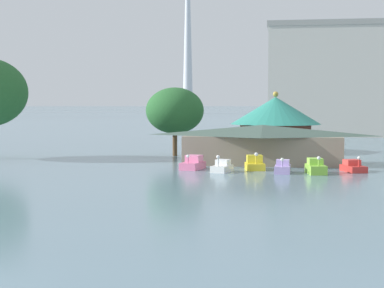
{
  "coord_description": "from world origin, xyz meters",
  "views": [
    {
      "loc": [
        12.27,
        -19.05,
        6.37
      ],
      "look_at": [
        5.01,
        26.99,
        3.22
      ],
      "focal_mm": 58.1,
      "sensor_mm": 36.0,
      "label": 1
    }
  ],
  "objects_px": {
    "pedal_boat_lime": "(316,167)",
    "green_roof_pavilion": "(275,121)",
    "pedal_boat_white": "(222,167)",
    "shoreline_tree_mid": "(175,111)",
    "pedal_boat_pink": "(193,164)",
    "distant_broadcast_tower": "(188,2)",
    "background_building_block": "(341,80)",
    "pedal_boat_lavender": "(283,168)",
    "pedal_boat_red": "(353,167)",
    "pedal_boat_yellow": "(255,164)",
    "boathouse": "(263,143)"
  },
  "relations": [
    {
      "from": "pedal_boat_lavender",
      "to": "green_roof_pavilion",
      "type": "bearing_deg",
      "value": -175.08
    },
    {
      "from": "pedal_boat_white",
      "to": "pedal_boat_red",
      "type": "distance_m",
      "value": 12.04
    },
    {
      "from": "background_building_block",
      "to": "green_roof_pavilion",
      "type": "bearing_deg",
      "value": -105.31
    },
    {
      "from": "pedal_boat_lavender",
      "to": "green_roof_pavilion",
      "type": "xyz_separation_m",
      "value": [
        -1.23,
        23.8,
        3.46
      ]
    },
    {
      "from": "pedal_boat_yellow",
      "to": "pedal_boat_lime",
      "type": "xyz_separation_m",
      "value": [
        5.55,
        -2.28,
        0.01
      ]
    },
    {
      "from": "pedal_boat_white",
      "to": "pedal_boat_lime",
      "type": "relative_size",
      "value": 0.84
    },
    {
      "from": "pedal_boat_yellow",
      "to": "distant_broadcast_tower",
      "type": "xyz_separation_m",
      "value": [
        -52.81,
        282.03,
        60.56
      ]
    },
    {
      "from": "shoreline_tree_mid",
      "to": "background_building_block",
      "type": "relative_size",
      "value": 0.29
    },
    {
      "from": "pedal_boat_red",
      "to": "background_building_block",
      "type": "distance_m",
      "value": 64.58
    },
    {
      "from": "pedal_boat_white",
      "to": "green_roof_pavilion",
      "type": "bearing_deg",
      "value": -174.88
    },
    {
      "from": "pedal_boat_yellow",
      "to": "pedal_boat_red",
      "type": "distance_m",
      "value": 9.0
    },
    {
      "from": "pedal_boat_yellow",
      "to": "pedal_boat_lavender",
      "type": "height_order",
      "value": "pedal_boat_yellow"
    },
    {
      "from": "pedal_boat_lime",
      "to": "boathouse",
      "type": "height_order",
      "value": "boathouse"
    },
    {
      "from": "pedal_boat_lavender",
      "to": "background_building_block",
      "type": "bearing_deg",
      "value": 173.1
    },
    {
      "from": "pedal_boat_pink",
      "to": "distant_broadcast_tower",
      "type": "bearing_deg",
      "value": -157.29
    },
    {
      "from": "pedal_boat_red",
      "to": "distant_broadcast_tower",
      "type": "xyz_separation_m",
      "value": [
        -61.81,
        282.19,
        60.67
      ]
    },
    {
      "from": "pedal_boat_white",
      "to": "shoreline_tree_mid",
      "type": "bearing_deg",
      "value": -140.19
    },
    {
      "from": "pedal_boat_pink",
      "to": "pedal_boat_red",
      "type": "distance_m",
      "value": 14.84
    },
    {
      "from": "green_roof_pavilion",
      "to": "background_building_block",
      "type": "xyz_separation_m",
      "value": [
        11.49,
        41.94,
        6.7
      ]
    },
    {
      "from": "green_roof_pavilion",
      "to": "pedal_boat_lime",
      "type": "bearing_deg",
      "value": -80.12
    },
    {
      "from": "pedal_boat_pink",
      "to": "background_building_block",
      "type": "bearing_deg",
      "value": 176.92
    },
    {
      "from": "pedal_boat_yellow",
      "to": "distant_broadcast_tower",
      "type": "relative_size",
      "value": 0.02
    },
    {
      "from": "pedal_boat_red",
      "to": "distant_broadcast_tower",
      "type": "distance_m",
      "value": 295.18
    },
    {
      "from": "background_building_block",
      "to": "pedal_boat_lavender",
      "type": "bearing_deg",
      "value": -98.87
    },
    {
      "from": "shoreline_tree_mid",
      "to": "distant_broadcast_tower",
      "type": "bearing_deg",
      "value": 99.02
    },
    {
      "from": "pedal_boat_white",
      "to": "pedal_boat_yellow",
      "type": "distance_m",
      "value": 3.66
    },
    {
      "from": "pedal_boat_lime",
      "to": "pedal_boat_red",
      "type": "distance_m",
      "value": 4.05
    },
    {
      "from": "distant_broadcast_tower",
      "to": "pedal_boat_pink",
      "type": "bearing_deg",
      "value": -80.56
    },
    {
      "from": "pedal_boat_yellow",
      "to": "background_building_block",
      "type": "bearing_deg",
      "value": 158.42
    },
    {
      "from": "pedal_boat_lime",
      "to": "boathouse",
      "type": "distance_m",
      "value": 9.7
    },
    {
      "from": "pedal_boat_lavender",
      "to": "pedal_boat_lime",
      "type": "height_order",
      "value": "pedal_boat_lime"
    },
    {
      "from": "pedal_boat_red",
      "to": "shoreline_tree_mid",
      "type": "bearing_deg",
      "value": -145.55
    },
    {
      "from": "pedal_boat_lime",
      "to": "pedal_boat_lavender",
      "type": "bearing_deg",
      "value": -99.62
    },
    {
      "from": "pedal_boat_lavender",
      "to": "pedal_boat_yellow",
      "type": "bearing_deg",
      "value": -128.7
    },
    {
      "from": "boathouse",
      "to": "distant_broadcast_tower",
      "type": "distance_m",
      "value": 287.4
    },
    {
      "from": "pedal_boat_lime",
      "to": "background_building_block",
      "type": "distance_m",
      "value": 66.93
    },
    {
      "from": "pedal_boat_lavender",
      "to": "boathouse",
      "type": "xyz_separation_m",
      "value": [
        -2.15,
        8.1,
        1.63
      ]
    },
    {
      "from": "pedal_boat_lime",
      "to": "green_roof_pavilion",
      "type": "height_order",
      "value": "green_roof_pavilion"
    },
    {
      "from": "pedal_boat_lavender",
      "to": "pedal_boat_red",
      "type": "relative_size",
      "value": 0.83
    },
    {
      "from": "pedal_boat_pink",
      "to": "distant_broadcast_tower",
      "type": "xyz_separation_m",
      "value": [
        -46.97,
        282.41,
        60.58
      ]
    },
    {
      "from": "pedal_boat_pink",
      "to": "pedal_boat_lavender",
      "type": "relative_size",
      "value": 1.22
    },
    {
      "from": "pedal_boat_red",
      "to": "pedal_boat_yellow",
      "type": "bearing_deg",
      "value": -110.49
    },
    {
      "from": "pedal_boat_red",
      "to": "green_roof_pavilion",
      "type": "relative_size",
      "value": 0.27
    },
    {
      "from": "pedal_boat_lavender",
      "to": "pedal_boat_lime",
      "type": "bearing_deg",
      "value": 91.61
    },
    {
      "from": "pedal_boat_lime",
      "to": "shoreline_tree_mid",
      "type": "height_order",
      "value": "shoreline_tree_mid"
    },
    {
      "from": "pedal_boat_lime",
      "to": "shoreline_tree_mid",
      "type": "distance_m",
      "value": 23.08
    },
    {
      "from": "pedal_boat_white",
      "to": "shoreline_tree_mid",
      "type": "relative_size",
      "value": 0.33
    },
    {
      "from": "background_building_block",
      "to": "pedal_boat_yellow",
      "type": "bearing_deg",
      "value": -101.48
    },
    {
      "from": "pedal_boat_lavender",
      "to": "distant_broadcast_tower",
      "type": "bearing_deg",
      "value": -167.0
    },
    {
      "from": "pedal_boat_red",
      "to": "boathouse",
      "type": "distance_m",
      "value": 10.55
    }
  ]
}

